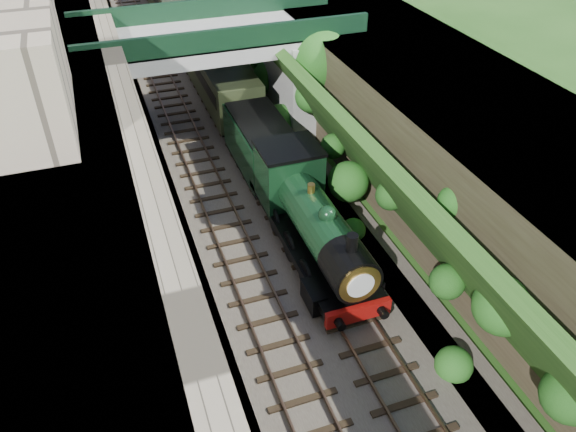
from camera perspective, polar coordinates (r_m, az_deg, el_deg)
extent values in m
cube|color=#473F38|center=(32.77, -5.64, 5.79)|extent=(10.00, 90.00, 0.20)
cube|color=#756B56|center=(30.54, -16.15, 9.33)|extent=(1.00, 90.00, 7.00)
cube|color=#262628|center=(30.64, -22.65, 7.98)|extent=(6.00, 90.00, 7.00)
cube|color=#262628|center=(34.56, 9.82, 12.75)|extent=(8.00, 90.00, 6.25)
cube|color=#1E4714|center=(32.91, 2.68, 11.20)|extent=(4.02, 90.00, 6.36)
sphere|color=#194C14|center=(19.22, 26.69, -15.98)|extent=(1.73, 1.73, 1.73)
sphere|color=#194C14|center=(20.61, 20.98, -8.53)|extent=(2.09, 2.09, 2.09)
sphere|color=#194C14|center=(22.18, 15.86, -6.44)|extent=(1.40, 1.40, 1.40)
sphere|color=#194C14|center=(22.87, 16.52, 1.42)|extent=(1.33, 1.33, 1.33)
sphere|color=#194C14|center=(25.38, 10.40, 2.10)|extent=(1.40, 1.40, 1.40)
sphere|color=#194C14|center=(27.90, 6.13, 3.48)|extent=(2.06, 2.06, 2.06)
sphere|color=#194C14|center=(29.84, 4.58, 7.08)|extent=(1.35, 1.35, 1.35)
sphere|color=#194C14|center=(33.29, 2.45, 12.13)|extent=(2.06, 2.06, 2.06)
sphere|color=#194C14|center=(35.13, -0.72, 9.45)|extent=(2.31, 2.31, 2.31)
sphere|color=#194C14|center=(38.64, -1.90, 13.88)|extent=(2.28, 2.28, 2.28)
sphere|color=#194C14|center=(40.35, -2.42, 15.62)|extent=(1.79, 1.79, 1.79)
sphere|color=#194C14|center=(44.59, -5.41, 15.27)|extent=(2.24, 2.24, 2.24)
sphere|color=#194C14|center=(45.39, -3.67, 19.89)|extent=(2.01, 2.01, 2.01)
sphere|color=#194C14|center=(48.13, -5.65, 18.97)|extent=(2.31, 2.31, 2.31)
sphere|color=#194C14|center=(51.89, -7.88, 18.03)|extent=(1.72, 1.72, 1.72)
cube|color=black|center=(32.37, -9.08, 5.35)|extent=(2.50, 90.00, 0.07)
cube|color=brown|center=(32.23, -10.34, 5.25)|extent=(0.08, 90.00, 0.14)
cube|color=brown|center=(32.43, -7.86, 5.72)|extent=(0.08, 90.00, 0.14)
cube|color=black|center=(32.96, -3.62, 6.36)|extent=(2.50, 90.00, 0.07)
cube|color=brown|center=(32.75, -4.84, 6.28)|extent=(0.08, 90.00, 0.14)
cube|color=brown|center=(33.08, -2.43, 6.72)|extent=(0.08, 90.00, 0.14)
cube|color=gray|center=(34.10, -7.18, 17.31)|extent=(16.00, 6.00, 0.90)
cube|color=#12321C|center=(31.16, -6.01, 17.41)|extent=(16.00, 0.30, 1.20)
cube|color=#12321C|center=(36.48, -8.43, 20.05)|extent=(16.00, 0.30, 1.20)
cube|color=gray|center=(34.44, -16.72, 11.15)|extent=(1.40, 6.40, 5.70)
cube|color=gray|center=(36.33, 0.58, 13.99)|extent=(2.40, 6.40, 5.70)
cube|color=gray|center=(23.07, -26.83, 13.12)|extent=(4.00, 8.00, 4.00)
cylinder|color=black|center=(34.48, 3.11, 11.49)|extent=(0.30, 0.30, 4.40)
sphere|color=#194C14|center=(33.48, 3.25, 15.53)|extent=(3.60, 3.60, 3.60)
sphere|color=#194C14|center=(34.56, 3.50, 15.14)|extent=(2.40, 2.40, 2.40)
cube|color=black|center=(24.95, 3.04, -4.11)|extent=(2.40, 8.40, 0.60)
cube|color=black|center=(25.31, 2.23, -1.78)|extent=(2.70, 10.00, 0.35)
cube|color=maroon|center=(21.95, 7.15, -9.74)|extent=(2.70, 0.25, 0.70)
cylinder|color=black|center=(23.94, 3.00, -0.44)|extent=(1.90, 5.60, 1.90)
cylinder|color=black|center=(21.62, 6.29, -5.38)|extent=(1.96, 1.80, 1.96)
cylinder|color=white|center=(20.99, 7.41, -7.05)|extent=(1.10, 0.05, 1.10)
cylinder|color=black|center=(20.85, 6.51, -2.92)|extent=(0.44, 0.44, 0.90)
sphere|color=black|center=(22.61, 4.03, 0.16)|extent=(0.76, 0.76, 0.76)
cylinder|color=#A57F33|center=(23.91, 2.37, 2.75)|extent=(0.32, 0.32, 0.50)
cube|color=black|center=(26.62, 0.10, 4.19)|extent=(2.75, 2.40, 2.80)
cube|color=black|center=(25.88, 0.11, 6.91)|extent=(2.85, 2.50, 0.15)
cube|color=black|center=(22.58, 2.60, -8.16)|extent=(0.60, 1.40, 0.90)
cube|color=black|center=(23.41, 8.33, -6.65)|extent=(0.60, 1.40, 0.90)
cube|color=black|center=(31.25, -2.63, 5.05)|extent=(2.30, 6.00, 0.50)
cube|color=black|center=(31.13, -2.64, 5.44)|extent=(2.60, 6.00, 0.50)
cube|color=black|center=(30.53, -2.70, 7.38)|extent=(2.70, 6.00, 2.40)
cube|color=black|center=(29.94, -2.77, 9.47)|extent=(2.50, 5.60, 0.20)
cube|color=black|center=(42.22, -7.90, 13.34)|extent=(2.30, 17.00, 0.40)
cube|color=black|center=(42.13, -7.93, 13.66)|extent=(2.50, 17.00, 0.50)
cube|color=#262E1A|center=(41.58, -8.11, 15.56)|extent=(2.80, 18.00, 2.70)
cube|color=slate|center=(41.08, -8.29, 17.51)|extent=(2.90, 18.00, 0.50)
cube|color=black|center=(59.78, -12.26, 19.79)|extent=(2.30, 17.00, 0.40)
cube|color=black|center=(59.71, -12.29, 20.02)|extent=(2.50, 17.00, 0.50)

